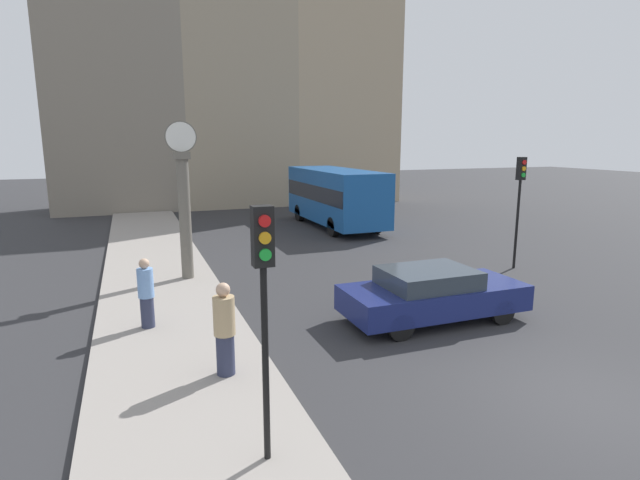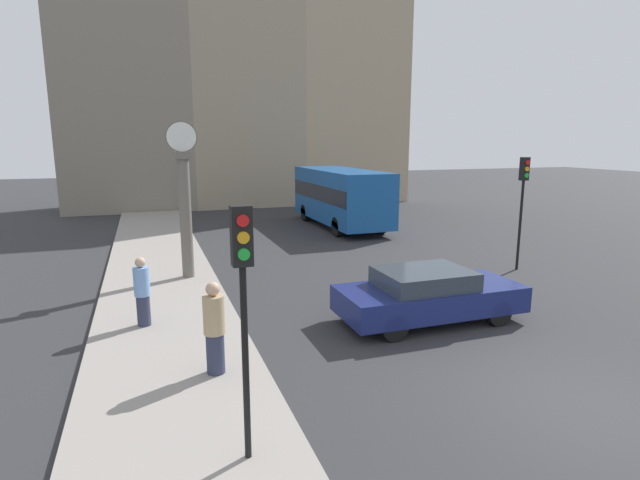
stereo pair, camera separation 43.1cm
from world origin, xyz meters
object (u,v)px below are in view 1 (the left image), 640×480
object	(u,v)px
traffic_light_near	(264,282)
pedestrian_tan_coat	(225,329)
sedan_car	(432,294)
street_clock	(184,204)
traffic_light_far	(520,190)
pedestrian_blue_stripe	(146,293)
bus_distant	(335,194)

from	to	relation	value
traffic_light_near	pedestrian_tan_coat	size ratio (longest dim) A/B	1.98
sedan_car	street_clock	xyz separation A→B (m)	(-5.17, 5.68, 1.75)
traffic_light_far	pedestrian_blue_stripe	xyz separation A→B (m)	(-12.05, -1.64, -1.79)
sedan_car	bus_distant	distance (m)	13.71
traffic_light_near	pedestrian_blue_stripe	distance (m)	6.05
bus_distant	pedestrian_tan_coat	world-z (taller)	bus_distant
traffic_light_far	pedestrian_tan_coat	xyz separation A→B (m)	(-10.81, -4.63, -1.74)
traffic_light_near	sedan_car	bearing A→B (deg)	37.42
pedestrian_blue_stripe	traffic_light_far	bearing A→B (deg)	7.76
bus_distant	sedan_car	bearing A→B (deg)	-102.75
sedan_car	pedestrian_blue_stripe	size ratio (longest dim) A/B	2.76
traffic_light_far	pedestrian_blue_stripe	bearing A→B (deg)	-172.24
sedan_car	traffic_light_near	size ratio (longest dim) A/B	1.30
pedestrian_tan_coat	sedan_car	bearing A→B (deg)	13.98
traffic_light_far	street_clock	world-z (taller)	street_clock
street_clock	pedestrian_tan_coat	bearing A→B (deg)	-90.88
sedan_car	street_clock	world-z (taller)	street_clock
sedan_car	street_clock	size ratio (longest dim) A/B	0.93
traffic_light_near	pedestrian_tan_coat	bearing A→B (deg)	91.34
bus_distant	street_clock	size ratio (longest dim) A/B	1.62
traffic_light_near	traffic_light_far	xyz separation A→B (m)	(10.75, 7.31, 0.13)
bus_distant	street_clock	world-z (taller)	street_clock
sedan_car	traffic_light_near	xyz separation A→B (m)	(-5.22, -3.99, 1.91)
traffic_light_near	bus_distant	bearing A→B (deg)	64.58
bus_distant	traffic_light_near	world-z (taller)	traffic_light_near
street_clock	pedestrian_tan_coat	xyz separation A→B (m)	(-0.11, -7.00, -1.44)
sedan_car	pedestrian_tan_coat	size ratio (longest dim) A/B	2.57
pedestrian_blue_stripe	street_clock	bearing A→B (deg)	71.46
bus_distant	street_clock	bearing A→B (deg)	-136.95
street_clock	pedestrian_blue_stripe	world-z (taller)	street_clock
sedan_car	pedestrian_blue_stripe	bearing A→B (deg)	165.56
traffic_light_far	pedestrian_tan_coat	size ratio (longest dim) A/B	2.19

